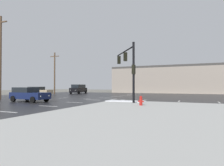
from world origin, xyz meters
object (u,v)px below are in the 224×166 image
object	(u,v)px
traffic_signal_mast	(128,64)
sedan_navy	(29,94)
sedan_tan	(39,91)
utility_pole_far	(55,72)
utility_pole_mid	(0,56)
fire_hydrant	(141,101)
suv_black	(78,89)

from	to	relation	value
traffic_signal_mast	sedan_navy	world-z (taller)	traffic_signal_mast
sedan_tan	utility_pole_far	size ratio (longest dim) A/B	0.53
sedan_tan	utility_pole_mid	world-z (taller)	utility_pole_mid
utility_pole_mid	sedan_tan	bearing A→B (deg)	105.95
sedan_navy	sedan_tan	bearing A→B (deg)	133.71
fire_hydrant	sedan_navy	size ratio (longest dim) A/B	0.17
traffic_signal_mast	fire_hydrant	xyz separation A→B (m)	(2.25, -3.44, -3.55)
fire_hydrant	utility_pole_far	world-z (taller)	utility_pole_far
traffic_signal_mast	sedan_navy	distance (m)	11.36
utility_pole_mid	traffic_signal_mast	bearing A→B (deg)	6.70
traffic_signal_mast	utility_pole_mid	size ratio (longest dim) A/B	0.54
traffic_signal_mast	sedan_tan	xyz separation A→B (m)	(-19.40, 7.58, -3.23)
suv_black	fire_hydrant	bearing A→B (deg)	38.95
traffic_signal_mast	utility_pole_far	bearing A→B (deg)	21.27
sedan_navy	utility_pole_far	world-z (taller)	utility_pole_far
traffic_signal_mast	fire_hydrant	world-z (taller)	traffic_signal_mast
traffic_signal_mast	utility_pole_far	distance (m)	24.37
traffic_signal_mast	suv_black	bearing A→B (deg)	8.83
traffic_signal_mast	sedan_tan	bearing A→B (deg)	32.65
suv_black	utility_pole_mid	bearing A→B (deg)	-1.89
sedan_tan	utility_pole_far	xyz separation A→B (m)	(-1.10, 5.60, 3.72)
sedan_navy	sedan_tan	world-z (taller)	same
fire_hydrant	sedan_navy	bearing A→B (deg)	179.16
fire_hydrant	utility_pole_mid	distance (m)	19.65
sedan_navy	suv_black	size ratio (longest dim) A/B	0.94
sedan_tan	utility_pole_far	bearing A→B (deg)	96.93
sedan_navy	utility_pole_far	xyz separation A→B (m)	(-10.10, 16.43, 3.72)
utility_pole_far	utility_pole_mid	bearing A→B (deg)	-75.81
fire_hydrant	utility_pole_mid	bearing A→B (deg)	175.53
sedan_navy	suv_black	bearing A→B (deg)	112.75
traffic_signal_mast	utility_pole_mid	distance (m)	16.86
traffic_signal_mast	sedan_navy	size ratio (longest dim) A/B	1.26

